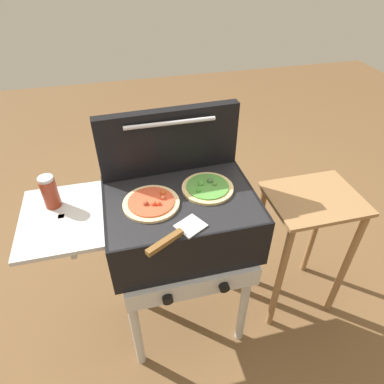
{
  "coord_description": "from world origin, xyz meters",
  "views": [
    {
      "loc": [
        -0.22,
        -1.07,
        1.79
      ],
      "look_at": [
        0.05,
        0.0,
        0.92
      ],
      "focal_mm": 31.38,
      "sensor_mm": 36.0,
      "label": 1
    }
  ],
  "objects_px": {
    "sauce_jar": "(50,192)",
    "pizza_pepperoni": "(152,203)",
    "prep_table": "(305,230)",
    "pizza_veggie": "(207,187)",
    "spatula": "(176,235)",
    "grill": "(178,224)"
  },
  "relations": [
    {
      "from": "pizza_veggie",
      "to": "prep_table",
      "type": "height_order",
      "value": "pizza_veggie"
    },
    {
      "from": "pizza_veggie",
      "to": "sauce_jar",
      "type": "xyz_separation_m",
      "value": [
        -0.64,
        0.05,
        0.06
      ]
    },
    {
      "from": "pizza_pepperoni",
      "to": "spatula",
      "type": "bearing_deg",
      "value": -73.57
    },
    {
      "from": "pizza_pepperoni",
      "to": "prep_table",
      "type": "distance_m",
      "value": 0.86
    },
    {
      "from": "grill",
      "to": "prep_table",
      "type": "bearing_deg",
      "value": 0.37
    },
    {
      "from": "sauce_jar",
      "to": "pizza_pepperoni",
      "type": "bearing_deg",
      "value": -13.18
    },
    {
      "from": "pizza_pepperoni",
      "to": "pizza_veggie",
      "type": "bearing_deg",
      "value": 9.84
    },
    {
      "from": "grill",
      "to": "spatula",
      "type": "relative_size",
      "value": 3.77
    },
    {
      "from": "sauce_jar",
      "to": "spatula",
      "type": "height_order",
      "value": "sauce_jar"
    },
    {
      "from": "sauce_jar",
      "to": "spatula",
      "type": "xyz_separation_m",
      "value": [
        0.45,
        -0.29,
        -0.06
      ]
    },
    {
      "from": "grill",
      "to": "pizza_pepperoni",
      "type": "bearing_deg",
      "value": -174.7
    },
    {
      "from": "sauce_jar",
      "to": "prep_table",
      "type": "relative_size",
      "value": 0.18
    },
    {
      "from": "pizza_pepperoni",
      "to": "pizza_veggie",
      "type": "distance_m",
      "value": 0.25
    },
    {
      "from": "grill",
      "to": "prep_table",
      "type": "distance_m",
      "value": 0.7
    },
    {
      "from": "prep_table",
      "to": "pizza_veggie",
      "type": "bearing_deg",
      "value": 176.92
    },
    {
      "from": "pizza_veggie",
      "to": "spatula",
      "type": "height_order",
      "value": "pizza_veggie"
    },
    {
      "from": "pizza_pepperoni",
      "to": "pizza_veggie",
      "type": "height_order",
      "value": "same"
    },
    {
      "from": "pizza_pepperoni",
      "to": "spatula",
      "type": "height_order",
      "value": "pizza_pepperoni"
    },
    {
      "from": "pizza_veggie",
      "to": "sauce_jar",
      "type": "distance_m",
      "value": 0.64
    },
    {
      "from": "pizza_pepperoni",
      "to": "spatula",
      "type": "distance_m",
      "value": 0.21
    },
    {
      "from": "spatula",
      "to": "grill",
      "type": "bearing_deg",
      "value": 76.91
    },
    {
      "from": "prep_table",
      "to": "spatula",
      "type": "bearing_deg",
      "value": -163.27
    }
  ]
}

